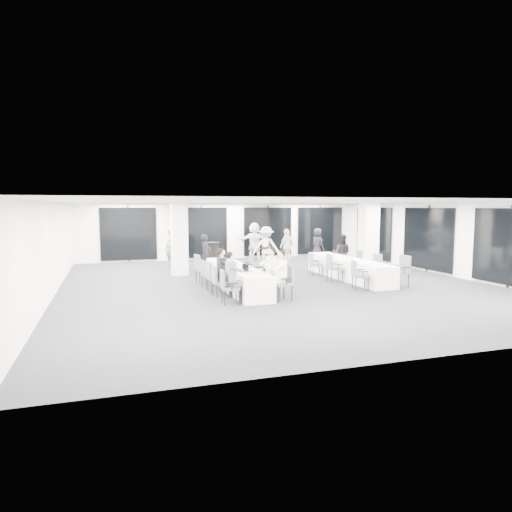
% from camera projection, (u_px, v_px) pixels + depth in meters
% --- Properties ---
extents(room, '(14.04, 16.04, 2.84)m').
position_uv_depth(room, '(288.00, 241.00, 16.79)').
color(room, '#242328').
rests_on(room, ground).
extents(column_left, '(0.60, 0.60, 2.80)m').
position_uv_depth(column_left, '(179.00, 239.00, 17.64)').
color(column_left, white).
rests_on(column_left, floor).
extents(column_right, '(0.60, 0.60, 2.80)m').
position_uv_depth(column_right, '(368.00, 239.00, 17.69)').
color(column_right, white).
rests_on(column_right, floor).
extents(banquet_table_main, '(0.90, 5.00, 0.75)m').
position_uv_depth(banquet_table_main, '(236.00, 278.00, 14.66)').
color(banquet_table_main, white).
rests_on(banquet_table_main, floor).
extents(banquet_table_side, '(0.90, 5.00, 0.75)m').
position_uv_depth(banquet_table_side, '(348.00, 269.00, 16.73)').
color(banquet_table_side, white).
rests_on(banquet_table_side, floor).
extents(cocktail_table, '(0.79, 0.79, 1.10)m').
position_uv_depth(cocktail_table, '(211.00, 255.00, 19.85)').
color(cocktail_table, black).
rests_on(cocktail_table, floor).
extents(chair_main_left_near, '(0.51, 0.56, 0.94)m').
position_uv_depth(chair_main_left_near, '(227.00, 285.00, 12.37)').
color(chair_main_left_near, '#4B4D53').
rests_on(chair_main_left_near, floor).
extents(chair_main_left_second, '(0.50, 0.55, 0.92)m').
position_uv_depth(chair_main_left_second, '(219.00, 279.00, 13.36)').
color(chair_main_left_second, '#4B4D53').
rests_on(chair_main_left_second, floor).
extents(chair_main_left_mid, '(0.51, 0.56, 0.94)m').
position_uv_depth(chair_main_left_mid, '(213.00, 275.00, 14.05)').
color(chair_main_left_mid, '#4B4D53').
rests_on(chair_main_left_mid, floor).
extents(chair_main_left_fourth, '(0.52, 0.56, 0.90)m').
position_uv_depth(chair_main_left_fourth, '(207.00, 272.00, 14.91)').
color(chair_main_left_fourth, '#4B4D53').
rests_on(chair_main_left_fourth, floor).
extents(chair_main_left_far, '(0.57, 0.61, 1.00)m').
position_uv_depth(chair_main_left_far, '(201.00, 267.00, 15.83)').
color(chair_main_left_far, '#4B4D53').
rests_on(chair_main_left_far, floor).
extents(chair_main_right_near, '(0.59, 0.63, 1.01)m').
position_uv_depth(chair_main_right_near, '(284.00, 280.00, 12.91)').
color(chair_main_right_near, '#4B4D53').
rests_on(chair_main_right_near, floor).
extents(chair_main_right_second, '(0.59, 0.62, 0.97)m').
position_uv_depth(chair_main_right_second, '(275.00, 277.00, 13.62)').
color(chair_main_right_second, '#4B4D53').
rests_on(chair_main_right_second, floor).
extents(chair_main_right_mid, '(0.59, 0.63, 1.04)m').
position_uv_depth(chair_main_right_mid, '(264.00, 271.00, 14.64)').
color(chair_main_right_mid, '#4B4D53').
rests_on(chair_main_right_mid, floor).
extents(chair_main_right_fourth, '(0.51, 0.54, 0.86)m').
position_uv_depth(chair_main_right_fourth, '(256.00, 271.00, 15.37)').
color(chair_main_right_fourth, '#4B4D53').
rests_on(chair_main_right_fourth, floor).
extents(chair_main_right_far, '(0.51, 0.56, 0.96)m').
position_uv_depth(chair_main_right_far, '(248.00, 266.00, 16.26)').
color(chair_main_right_far, '#4B4D53').
rests_on(chair_main_right_far, floor).
extents(chair_side_left_near, '(0.59, 0.61, 0.95)m').
position_uv_depth(chair_side_left_near, '(358.00, 273.00, 14.48)').
color(chair_side_left_near, '#4B4D53').
rests_on(chair_side_left_near, floor).
extents(chair_side_left_mid, '(0.54, 0.59, 0.98)m').
position_uv_depth(chair_side_left_mid, '(333.00, 266.00, 16.08)').
color(chair_side_left_mid, '#4B4D53').
rests_on(chair_side_left_mid, floor).
extents(chair_side_left_far, '(0.49, 0.53, 0.86)m').
position_uv_depth(chair_side_left_far, '(314.00, 263.00, 17.55)').
color(chair_side_left_far, '#4B4D53').
rests_on(chair_side_left_far, floor).
extents(chair_side_right_near, '(0.57, 0.62, 1.04)m').
position_uv_depth(chair_side_right_near, '(401.00, 269.00, 15.06)').
color(chair_side_right_near, '#4B4D53').
rests_on(chair_side_right_near, floor).
extents(chair_side_right_mid, '(0.54, 0.58, 0.93)m').
position_uv_depth(chair_side_right_mid, '(375.00, 265.00, 16.56)').
color(chair_side_right_mid, '#4B4D53').
rests_on(chair_side_right_mid, floor).
extents(chair_side_right_far, '(0.50, 0.55, 0.96)m').
position_uv_depth(chair_side_right_far, '(356.00, 261.00, 17.77)').
color(chair_side_right_far, '#4B4D53').
rests_on(chair_side_right_far, floor).
extents(seated_guest_a, '(0.50, 0.38, 1.44)m').
position_uv_depth(seated_guest_a, '(233.00, 274.00, 12.38)').
color(seated_guest_a, '#5C5E64').
rests_on(seated_guest_a, floor).
extents(seated_guest_b, '(0.50, 0.38, 1.44)m').
position_uv_depth(seated_guest_b, '(224.00, 269.00, 13.39)').
color(seated_guest_b, black).
rests_on(seated_guest_b, floor).
extents(seated_guest_c, '(0.50, 0.38, 1.44)m').
position_uv_depth(seated_guest_c, '(279.00, 272.00, 12.82)').
color(seated_guest_c, white).
rests_on(seated_guest_c, floor).
extents(seated_guest_d, '(0.50, 0.38, 1.44)m').
position_uv_depth(seated_guest_d, '(269.00, 269.00, 13.56)').
color(seated_guest_d, white).
rests_on(seated_guest_d, floor).
extents(standing_guest_a, '(0.80, 0.82, 1.76)m').
position_uv_depth(standing_guest_a, '(206.00, 251.00, 18.29)').
color(standing_guest_a, black).
rests_on(standing_guest_a, floor).
extents(standing_guest_b, '(1.03, 0.94, 1.82)m').
position_uv_depth(standing_guest_b, '(267.00, 247.00, 19.88)').
color(standing_guest_b, black).
rests_on(standing_guest_b, floor).
extents(standing_guest_c, '(1.45, 1.05, 2.02)m').
position_uv_depth(standing_guest_c, '(266.00, 244.00, 19.83)').
color(standing_guest_c, white).
rests_on(standing_guest_c, floor).
extents(standing_guest_d, '(1.25, 1.07, 1.85)m').
position_uv_depth(standing_guest_d, '(287.00, 244.00, 21.02)').
color(standing_guest_d, white).
rests_on(standing_guest_d, floor).
extents(standing_guest_e, '(0.76, 0.98, 1.78)m').
position_uv_depth(standing_guest_e, '(317.00, 242.00, 22.61)').
color(standing_guest_e, black).
rests_on(standing_guest_e, floor).
extents(standing_guest_f, '(2.07, 1.31, 2.11)m').
position_uv_depth(standing_guest_f, '(254.00, 239.00, 22.69)').
color(standing_guest_f, white).
rests_on(standing_guest_f, floor).
extents(standing_guest_g, '(0.84, 0.87, 1.87)m').
position_uv_depth(standing_guest_g, '(171.00, 246.00, 20.02)').
color(standing_guest_g, '#5C5E64').
rests_on(standing_guest_g, floor).
extents(standing_guest_h, '(0.98, 0.91, 1.73)m').
position_uv_depth(standing_guest_h, '(342.00, 251.00, 18.51)').
color(standing_guest_h, black).
rests_on(standing_guest_h, floor).
extents(ice_bucket_near, '(0.20, 0.20, 0.23)m').
position_uv_depth(ice_bucket_near, '(245.00, 267.00, 13.41)').
color(ice_bucket_near, black).
rests_on(ice_bucket_near, banquet_table_main).
extents(ice_bucket_far, '(0.20, 0.20, 0.23)m').
position_uv_depth(ice_bucket_far, '(224.00, 258.00, 15.88)').
color(ice_bucket_far, black).
rests_on(ice_bucket_far, banquet_table_main).
extents(water_bottle_a, '(0.06, 0.06, 0.19)m').
position_uv_depth(water_bottle_a, '(251.00, 271.00, 12.85)').
color(water_bottle_a, silver).
rests_on(water_bottle_a, banquet_table_main).
extents(water_bottle_b, '(0.06, 0.06, 0.20)m').
position_uv_depth(water_bottle_b, '(233.00, 261.00, 15.18)').
color(water_bottle_b, silver).
rests_on(water_bottle_b, banquet_table_main).
extents(water_bottle_c, '(0.06, 0.06, 0.20)m').
position_uv_depth(water_bottle_c, '(223.00, 256.00, 16.57)').
color(water_bottle_c, silver).
rests_on(water_bottle_c, banquet_table_main).
extents(plate_a, '(0.21, 0.21, 0.03)m').
position_uv_depth(plate_a, '(248.00, 273.00, 13.07)').
color(plate_a, white).
rests_on(plate_a, banquet_table_main).
extents(plate_b, '(0.20, 0.20, 0.03)m').
position_uv_depth(plate_b, '(256.00, 273.00, 12.92)').
color(plate_b, white).
rests_on(plate_b, banquet_table_main).
extents(plate_c, '(0.19, 0.19, 0.03)m').
position_uv_depth(plate_c, '(242.00, 268.00, 14.09)').
color(plate_c, white).
rests_on(plate_c, banquet_table_main).
extents(wine_glass, '(0.08, 0.08, 0.21)m').
position_uv_depth(wine_glass, '(261.00, 270.00, 12.55)').
color(wine_glass, silver).
rests_on(wine_glass, banquet_table_main).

